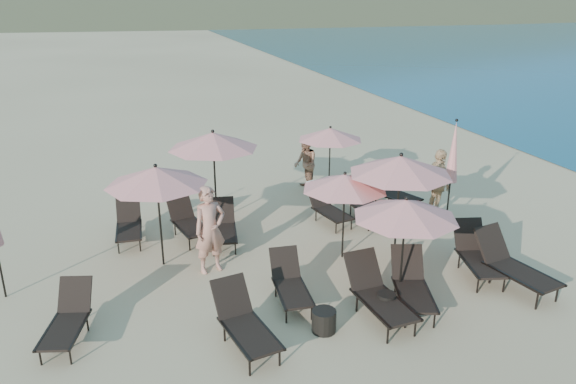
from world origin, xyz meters
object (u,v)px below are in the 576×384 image
object	(u,v)px
umbrella_open_1	(345,182)
lounger_6	(129,224)
umbrella_open_5	(406,209)
lounger_5	(477,254)
lounger_3	(378,293)
side_table_1	(386,305)
lounger_10	(364,202)
lounger_7	(188,220)
lounger_8	(223,226)
umbrella_closed_0	(453,153)
lounger_11	(390,190)
umbrella_open_3	(213,141)
umbrella_open_4	(330,134)
umbrella_open_0	(156,176)
lounger_0	(68,318)
lounger_2	(290,283)
lounger_12	(513,264)
lounger_1	(244,322)
umbrella_open_2	(401,165)
lounger_9	(327,205)
beachgoer_b	(305,164)
lounger_4	(412,284)
beachgoer_a	(210,230)
side_table_0	(324,321)
beachgoer_c	(438,183)

from	to	relation	value
umbrella_open_1	lounger_6	bearing A→B (deg)	151.66
umbrella_open_5	lounger_5	bearing A→B (deg)	11.72
lounger_3	side_table_1	world-z (taller)	lounger_3
lounger_10	lounger_7	bearing A→B (deg)	175.51
lounger_8	lounger_7	bearing A→B (deg)	153.01
lounger_3	umbrella_closed_0	xyz separation A→B (m)	(3.59, 3.26, 1.47)
lounger_5	umbrella_closed_0	bearing A→B (deg)	85.07
lounger_11	umbrella_open_5	bearing A→B (deg)	-135.27
umbrella_open_3	umbrella_open_4	bearing A→B (deg)	16.35
umbrella_open_1	umbrella_open_0	bearing A→B (deg)	167.16
lounger_0	lounger_2	size ratio (longest dim) A/B	1.04
umbrella_closed_0	lounger_12	bearing A→B (deg)	-98.86
lounger_1	lounger_10	world-z (taller)	lounger_10
lounger_2	umbrella_open_1	size ratio (longest dim) A/B	0.77
umbrella_open_2	umbrella_open_4	world-z (taller)	umbrella_open_2
lounger_0	lounger_7	world-z (taller)	lounger_7
lounger_5	lounger_9	world-z (taller)	lounger_5
umbrella_closed_0	beachgoer_b	size ratio (longest dim) A/B	1.71
lounger_9	umbrella_closed_0	bearing A→B (deg)	-35.39
lounger_5	lounger_1	bearing A→B (deg)	-155.57
lounger_4	lounger_7	xyz separation A→B (m)	(-3.61, 4.49, -0.02)
umbrella_open_0	beachgoer_a	bearing A→B (deg)	-32.23
lounger_3	umbrella_open_1	world-z (taller)	umbrella_open_1
lounger_10	umbrella_open_2	xyz separation A→B (m)	(-0.30, -2.25, 1.71)
lounger_11	umbrella_open_1	bearing A→B (deg)	-154.52
lounger_4	lounger_8	bearing A→B (deg)	143.99
lounger_11	side_table_0	size ratio (longest dim) A/B	4.21
lounger_12	side_table_1	xyz separation A→B (m)	(-2.95, -0.21, -0.26)
lounger_4	lounger_5	distance (m)	2.08
lounger_3	umbrella_open_3	xyz separation A→B (m)	(-1.96, 5.40, 1.69)
lounger_8	umbrella_open_3	distance (m)	2.20
beachgoer_a	umbrella_open_0	bearing A→B (deg)	133.57
lounger_12	umbrella_open_0	distance (m)	7.55
umbrella_closed_0	beachgoer_c	xyz separation A→B (m)	(0.11, 0.67, -1.02)
lounger_1	umbrella_closed_0	xyz separation A→B (m)	(6.16, 3.38, 1.49)
umbrella_open_1	umbrella_open_4	bearing A→B (deg)	72.21
lounger_3	lounger_1	bearing A→B (deg)	178.48
lounger_2	lounger_6	distance (m)	4.81
lounger_3	lounger_12	bearing A→B (deg)	-1.20
side_table_1	beachgoer_c	size ratio (longest dim) A/B	0.25
lounger_6	umbrella_open_2	distance (m)	6.56
lounger_4	umbrella_open_5	size ratio (longest dim) A/B	0.82
lounger_5	umbrella_open_4	xyz separation A→B (m)	(-1.12, 5.61, 1.34)
lounger_2	lounger_7	distance (m)	3.92
lounger_8	beachgoer_c	distance (m)	5.78
beachgoer_a	lounger_9	bearing A→B (deg)	13.59
lounger_6	umbrella_open_0	bearing A→B (deg)	-64.02
lounger_4	lounger_10	distance (m)	4.35
umbrella_open_4	lounger_12	bearing A→B (deg)	-76.78
lounger_4	umbrella_open_5	world-z (taller)	umbrella_open_5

